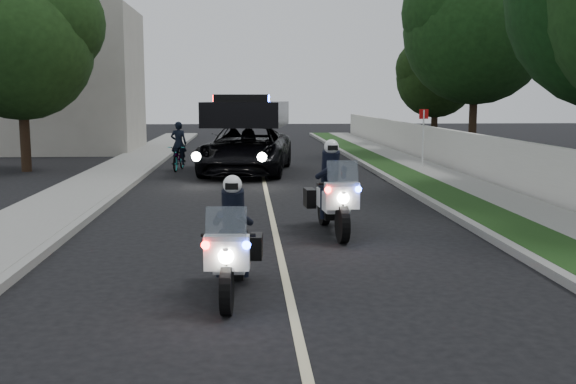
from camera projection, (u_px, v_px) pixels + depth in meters
name	position (u px, v px, depth m)	size (l,w,h in m)	color
ground	(294.00, 316.00, 8.39)	(120.00, 120.00, 0.00)	black
curb_right	(415.00, 193.00, 18.52)	(0.20, 60.00, 0.15)	gray
grass_verge	(440.00, 193.00, 18.56)	(1.20, 60.00, 0.16)	#193814
sidewalk_right	(486.00, 193.00, 18.64)	(1.40, 60.00, 0.16)	gray
property_wall	(522.00, 168.00, 18.61)	(0.22, 60.00, 1.50)	beige
curb_left	(115.00, 196.00, 18.00)	(0.20, 60.00, 0.15)	gray
sidewalk_left	(74.00, 196.00, 17.93)	(2.00, 60.00, 0.16)	gray
building_far	(54.00, 81.00, 32.96)	(8.00, 6.00, 7.00)	#A8A396
lane_marking	(267.00, 197.00, 18.27)	(0.12, 50.00, 0.01)	#BFB78C
police_moto_left	(233.00, 295.00, 9.28)	(0.69, 1.96, 1.67)	silver
police_moto_right	(332.00, 233.00, 13.51)	(0.78, 2.22, 1.89)	silver
police_suv	(247.00, 173.00, 24.12)	(2.86, 6.19, 3.01)	black
bicycle	(179.00, 170.00, 25.01)	(0.61, 1.75, 0.91)	black
cyclist	(179.00, 170.00, 25.01)	(0.58, 0.39, 1.62)	black
sign_post	(422.00, 170.00, 24.99)	(0.37, 0.37, 2.35)	#B8140D
tree_right_d	(471.00, 156.00, 30.95)	(6.57, 6.57, 10.94)	#173A13
tree_right_e	(434.00, 146.00, 37.61)	(4.36, 4.36, 7.27)	black
tree_left_near	(27.00, 171.00, 24.64)	(5.22, 5.22, 8.70)	#193812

